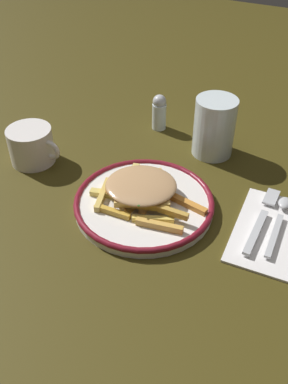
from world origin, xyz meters
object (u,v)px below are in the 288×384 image
object	(u,v)px
fork	(261,219)
water_glass	(214,127)
plate	(144,203)
napkin	(276,232)
spoon	(281,215)
salt_shaker	(159,112)
coffee_mug	(32,145)
fries_heap	(141,190)

from	to	relation	value
fork	water_glass	world-z (taller)	water_glass
plate	napkin	distance (m)	0.23
spoon	plate	bearing A→B (deg)	-161.50
water_glass	salt_shaker	bearing A→B (deg)	164.49
water_glass	coffee_mug	distance (m)	0.36
fries_heap	coffee_mug	bearing A→B (deg)	174.59
fork	salt_shaker	xyz separation A→B (m)	(-0.29, 0.21, 0.03)
spoon	salt_shaker	distance (m)	0.36
water_glass	salt_shaker	distance (m)	0.15
fork	spoon	xyz separation A→B (m)	(0.03, 0.02, 0.00)
napkin	water_glass	size ratio (longest dim) A/B	1.61
fork	water_glass	distance (m)	0.23
napkin	fries_heap	bearing A→B (deg)	-171.13
fries_heap	spoon	distance (m)	0.24
fries_heap	coffee_mug	world-z (taller)	coffee_mug
plate	napkin	bearing A→B (deg)	10.00
water_glass	salt_shaker	size ratio (longest dim) A/B	1.49
fries_heap	coffee_mug	xyz separation A→B (m)	(-0.26, 0.02, 0.00)
fork	napkin	bearing A→B (deg)	-23.65
napkin	spoon	world-z (taller)	spoon
spoon	salt_shaker	size ratio (longest dim) A/B	1.89
water_glass	coffee_mug	bearing A→B (deg)	-148.32
napkin	spoon	xyz separation A→B (m)	(-0.00, 0.03, 0.01)
plate	salt_shaker	bearing A→B (deg)	109.84
plate	napkin	size ratio (longest dim) A/B	1.28
fork	plate	bearing A→B (deg)	-165.20
plate	coffee_mug	xyz separation A→B (m)	(-0.26, 0.03, 0.03)
napkin	fork	xyz separation A→B (m)	(-0.03, 0.01, 0.01)
fork	spoon	size ratio (longest dim) A/B	1.16
plate	napkin	xyz separation A→B (m)	(0.22, 0.04, -0.01)
napkin	water_glass	xyz separation A→B (m)	(-0.18, 0.18, 0.06)
plate	salt_shaker	xyz separation A→B (m)	(-0.09, 0.26, 0.03)
fork	spoon	distance (m)	0.04
spoon	water_glass	xyz separation A→B (m)	(-0.17, 0.14, 0.05)
plate	fork	xyz separation A→B (m)	(0.19, 0.05, 0.00)
fries_heap	water_glass	size ratio (longest dim) A/B	1.71
spoon	fries_heap	bearing A→B (deg)	-162.80
plate	spoon	distance (m)	0.23
fries_heap	spoon	size ratio (longest dim) A/B	1.35
fries_heap	napkin	bearing A→B (deg)	8.87
water_glass	spoon	bearing A→B (deg)	-39.50
fries_heap	spoon	xyz separation A→B (m)	(0.23, 0.07, -0.02)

